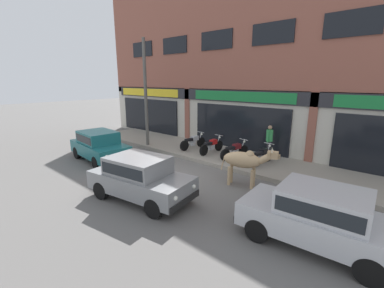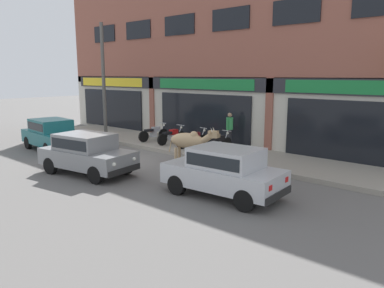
{
  "view_description": "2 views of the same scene",
  "coord_description": "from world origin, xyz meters",
  "px_view_note": "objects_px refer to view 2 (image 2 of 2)",
  "views": [
    {
      "loc": [
        7.32,
        -6.89,
        3.87
      ],
      "look_at": [
        0.41,
        1.0,
        1.28
      ],
      "focal_mm": 24.0,
      "sensor_mm": 36.0,
      "label": 1
    },
    {
      "loc": [
        12.25,
        -9.32,
        3.53
      ],
      "look_at": [
        3.12,
        1.0,
        0.96
      ],
      "focal_mm": 35.0,
      "sensor_mm": 36.0,
      "label": 2
    }
  ],
  "objects_px": {
    "car_1": "(52,133)",
    "motorcycle_1": "(172,136)",
    "motorcycle_3": "(218,143)",
    "motorcycle_2": "(193,139)",
    "car_0": "(224,169)",
    "car_2": "(87,152)",
    "cow": "(190,141)",
    "pedestrian": "(230,126)",
    "utility_pole": "(104,81)",
    "motorcycle_0": "(154,133)"
  },
  "relations": [
    {
      "from": "motorcycle_3",
      "to": "car_2",
      "type": "bearing_deg",
      "value": -105.64
    },
    {
      "from": "motorcycle_1",
      "to": "motorcycle_2",
      "type": "height_order",
      "value": "same"
    },
    {
      "from": "cow",
      "to": "car_0",
      "type": "relative_size",
      "value": 0.57
    },
    {
      "from": "utility_pole",
      "to": "motorcycle_2",
      "type": "bearing_deg",
      "value": 11.0
    },
    {
      "from": "car_2",
      "to": "motorcycle_0",
      "type": "height_order",
      "value": "car_2"
    },
    {
      "from": "motorcycle_3",
      "to": "pedestrian",
      "type": "bearing_deg",
      "value": 101.18
    },
    {
      "from": "motorcycle_2",
      "to": "pedestrian",
      "type": "relative_size",
      "value": 1.12
    },
    {
      "from": "car_0",
      "to": "car_2",
      "type": "height_order",
      "value": "same"
    },
    {
      "from": "car_0",
      "to": "motorcycle_1",
      "type": "relative_size",
      "value": 2.04
    },
    {
      "from": "motorcycle_0",
      "to": "motorcycle_1",
      "type": "xyz_separation_m",
      "value": [
        1.31,
        -0.02,
        0.0
      ]
    },
    {
      "from": "cow",
      "to": "motorcycle_0",
      "type": "distance_m",
      "value": 5.19
    },
    {
      "from": "utility_pole",
      "to": "car_1",
      "type": "bearing_deg",
      "value": -86.58
    },
    {
      "from": "motorcycle_1",
      "to": "utility_pole",
      "type": "xyz_separation_m",
      "value": [
        -3.94,
        -1.05,
        2.6
      ]
    },
    {
      "from": "car_1",
      "to": "motorcycle_1",
      "type": "bearing_deg",
      "value": 48.43
    },
    {
      "from": "car_1",
      "to": "motorcycle_3",
      "type": "bearing_deg",
      "value": 32.9
    },
    {
      "from": "cow",
      "to": "pedestrian",
      "type": "relative_size",
      "value": 1.31
    },
    {
      "from": "car_1",
      "to": "utility_pole",
      "type": "relative_size",
      "value": 0.62
    },
    {
      "from": "cow",
      "to": "motorcycle_2",
      "type": "bearing_deg",
      "value": 128.8
    },
    {
      "from": "motorcycle_1",
      "to": "pedestrian",
      "type": "relative_size",
      "value": 1.13
    },
    {
      "from": "pedestrian",
      "to": "utility_pole",
      "type": "xyz_separation_m",
      "value": [
        -6.52,
        -2.29,
        2.0
      ]
    },
    {
      "from": "utility_pole",
      "to": "cow",
      "type": "bearing_deg",
      "value": -10.19
    },
    {
      "from": "car_1",
      "to": "pedestrian",
      "type": "distance_m",
      "value": 8.37
    },
    {
      "from": "cow",
      "to": "motorcycle_3",
      "type": "bearing_deg",
      "value": 101.28
    },
    {
      "from": "motorcycle_3",
      "to": "motorcycle_0",
      "type": "bearing_deg",
      "value": -179.99
    },
    {
      "from": "cow",
      "to": "utility_pole",
      "type": "distance_m",
      "value": 7.66
    },
    {
      "from": "car_0",
      "to": "motorcycle_2",
      "type": "relative_size",
      "value": 2.06
    },
    {
      "from": "cow",
      "to": "motorcycle_0",
      "type": "bearing_deg",
      "value": 152.77
    },
    {
      "from": "car_0",
      "to": "motorcycle_1",
      "type": "height_order",
      "value": "car_0"
    },
    {
      "from": "cow",
      "to": "motorcycle_0",
      "type": "relative_size",
      "value": 1.16
    },
    {
      "from": "car_0",
      "to": "car_1",
      "type": "bearing_deg",
      "value": 179.21
    },
    {
      "from": "cow",
      "to": "motorcycle_1",
      "type": "height_order",
      "value": "cow"
    },
    {
      "from": "car_0",
      "to": "car_2",
      "type": "relative_size",
      "value": 0.98
    },
    {
      "from": "motorcycle_2",
      "to": "utility_pole",
      "type": "distance_m",
      "value": 6.04
    },
    {
      "from": "motorcycle_0",
      "to": "utility_pole",
      "type": "bearing_deg",
      "value": -157.9
    },
    {
      "from": "car_0",
      "to": "pedestrian",
      "type": "bearing_deg",
      "value": 124.54
    },
    {
      "from": "car_2",
      "to": "motorcycle_2",
      "type": "relative_size",
      "value": 2.11
    },
    {
      "from": "motorcycle_3",
      "to": "utility_pole",
      "type": "distance_m",
      "value": 7.32
    },
    {
      "from": "car_0",
      "to": "motorcycle_0",
      "type": "relative_size",
      "value": 2.04
    },
    {
      "from": "motorcycle_0",
      "to": "motorcycle_3",
      "type": "distance_m",
      "value": 4.13
    },
    {
      "from": "motorcycle_1",
      "to": "motorcycle_2",
      "type": "distance_m",
      "value": 1.41
    },
    {
      "from": "car_0",
      "to": "pedestrian",
      "type": "xyz_separation_m",
      "value": [
        -3.86,
        5.61,
        0.35
      ]
    },
    {
      "from": "utility_pole",
      "to": "motorcycle_3",
      "type": "bearing_deg",
      "value": 8.99
    },
    {
      "from": "car_1",
      "to": "utility_pole",
      "type": "xyz_separation_m",
      "value": [
        -0.19,
        3.18,
        2.35
      ]
    },
    {
      "from": "car_1",
      "to": "motorcycle_3",
      "type": "height_order",
      "value": "car_1"
    },
    {
      "from": "motorcycle_2",
      "to": "car_2",
      "type": "bearing_deg",
      "value": -91.65
    },
    {
      "from": "car_1",
      "to": "pedestrian",
      "type": "height_order",
      "value": "pedestrian"
    },
    {
      "from": "motorcycle_2",
      "to": "motorcycle_3",
      "type": "height_order",
      "value": "same"
    },
    {
      "from": "cow",
      "to": "pedestrian",
      "type": "xyz_separation_m",
      "value": [
        -0.71,
        3.59,
        0.15
      ]
    },
    {
      "from": "car_1",
      "to": "motorcycle_0",
      "type": "relative_size",
      "value": 2.05
    },
    {
      "from": "car_2",
      "to": "motorcycle_0",
      "type": "bearing_deg",
      "value": 114.55
    }
  ]
}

